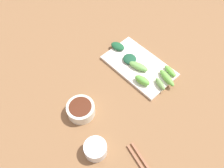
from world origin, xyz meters
TOP-DOWN VIEW (x-y plane):
  - tabletop at (0.00, 0.00)m, footprint 2.10×2.10m
  - sauce_bowl at (-0.17, -0.02)m, footprint 0.10×0.10m
  - serving_plate at (0.14, -0.02)m, footprint 0.17×0.29m
  - broccoli_stalk_0 at (0.08, -0.09)m, footprint 0.04×0.07m
  - broccoli_stalk_1 at (0.12, -0.03)m, footprint 0.05×0.09m
  - broccoli_leafy_2 at (0.13, 0.02)m, footprint 0.07×0.07m
  - broccoli_leafy_3 at (0.14, 0.11)m, footprint 0.05×0.07m
  - broccoli_stalk_4 at (0.20, -0.13)m, footprint 0.04×0.07m
  - broccoli_stalk_5 at (0.12, -0.15)m, footprint 0.04×0.06m
  - broccoli_stalk_6 at (0.16, -0.15)m, footprint 0.05×0.09m
  - tea_cup at (-0.23, -0.17)m, footprint 0.08×0.08m

SIDE VIEW (x-z plane):
  - tabletop at x=0.00m, z-range 0.00..0.02m
  - serving_plate at x=0.14m, z-range 0.02..0.03m
  - broccoli_leafy_2 at x=0.13m, z-range 0.03..0.05m
  - broccoli_leafy_3 at x=0.14m, z-range 0.03..0.05m
  - broccoli_stalk_4 at x=0.20m, z-range 0.03..0.05m
  - tea_cup at x=-0.23m, z-range 0.02..0.07m
  - broccoli_stalk_5 at x=0.12m, z-range 0.03..0.06m
  - broccoli_stalk_1 at x=0.12m, z-range 0.03..0.06m
  - broccoli_stalk_6 at x=0.16m, z-range 0.03..0.06m
  - sauce_bowl at x=-0.17m, z-range 0.02..0.07m
  - broccoli_stalk_0 at x=0.08m, z-range 0.03..0.06m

